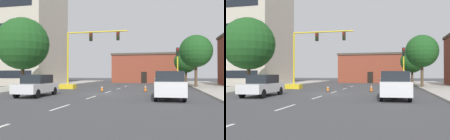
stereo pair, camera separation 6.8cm
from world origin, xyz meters
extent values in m
plane|color=#424244|center=(0.00, 0.00, 0.00)|extent=(160.00, 160.00, 0.00)
cube|color=#B2ADA3|center=(-12.01, 8.00, 0.07)|extent=(6.00, 56.00, 0.14)
cube|color=silver|center=(0.00, -8.50, 0.00)|extent=(0.16, 2.40, 0.01)
cube|color=silver|center=(0.00, -3.00, 0.00)|extent=(0.16, 2.40, 0.01)
cube|color=silver|center=(0.00, 2.50, 0.00)|extent=(0.16, 2.40, 0.01)
cube|color=silver|center=(0.00, 8.00, 0.00)|extent=(0.16, 2.40, 0.01)
cube|color=silver|center=(0.00, 13.50, 0.00)|extent=(0.16, 2.40, 0.01)
cube|color=beige|center=(-18.04, 15.08, 10.45)|extent=(12.22, 10.26, 20.90)
cube|color=black|center=(-18.04, 9.92, 1.74)|extent=(10.02, 0.06, 1.10)
cube|color=black|center=(-18.04, 9.92, 5.22)|extent=(10.02, 0.06, 1.10)
cube|color=black|center=(-18.04, 9.92, 8.71)|extent=(10.02, 0.06, 1.10)
cube|color=black|center=(-18.04, 9.92, 12.19)|extent=(10.02, 0.06, 1.10)
cube|color=brown|center=(1.54, 30.84, 2.78)|extent=(13.05, 9.38, 5.56)
cube|color=#4C4238|center=(1.54, 30.84, 5.76)|extent=(13.35, 9.68, 0.40)
cube|color=black|center=(1.54, 26.12, 1.10)|extent=(1.10, 0.06, 2.20)
cube|color=yellow|center=(-5.97, 6.40, 0.28)|extent=(1.80, 1.20, 0.55)
cylinder|color=yellow|center=(-5.97, 6.40, 3.65)|extent=(0.20, 0.20, 6.20)
cylinder|color=yellow|center=(-2.33, 6.40, 6.75)|extent=(7.29, 0.16, 0.16)
cube|color=black|center=(-3.06, 6.40, 6.18)|extent=(0.32, 0.36, 0.95)
sphere|color=red|center=(-3.06, 6.21, 6.45)|extent=(0.20, 0.20, 0.20)
sphere|color=#38280A|center=(-3.06, 6.21, 6.17)|extent=(0.20, 0.20, 0.20)
sphere|color=black|center=(-3.06, 6.21, 5.89)|extent=(0.20, 0.20, 0.20)
cube|color=black|center=(0.22, 6.40, 6.18)|extent=(0.32, 0.36, 0.95)
sphere|color=red|center=(0.22, 6.21, 6.45)|extent=(0.20, 0.20, 0.20)
sphere|color=#38280A|center=(0.22, 6.21, 6.17)|extent=(0.20, 0.20, 0.20)
sphere|color=black|center=(0.22, 6.21, 5.89)|extent=(0.20, 0.20, 0.20)
cylinder|color=yellow|center=(6.93, 7.61, 2.40)|extent=(0.14, 0.14, 4.80)
cube|color=black|center=(6.93, 7.61, 4.33)|extent=(0.32, 0.36, 0.95)
sphere|color=red|center=(6.93, 7.42, 4.60)|extent=(0.20, 0.20, 0.20)
sphere|color=#38280A|center=(6.93, 7.42, 4.32)|extent=(0.20, 0.20, 0.20)
sphere|color=black|center=(6.93, 7.42, 4.04)|extent=(0.20, 0.20, 0.20)
cylinder|color=#4C3823|center=(-9.72, 2.78, 1.49)|extent=(0.36, 0.36, 2.97)
sphere|color=#1E511E|center=(-9.72, 2.78, 5.12)|extent=(5.71, 5.71, 5.71)
cylinder|color=brown|center=(8.94, 20.62, 1.23)|extent=(0.36, 0.36, 2.45)
sphere|color=#1E511E|center=(8.94, 20.62, 3.90)|extent=(3.85, 3.85, 3.85)
cylinder|color=brown|center=(9.40, 11.55, 1.59)|extent=(0.36, 0.36, 3.17)
sphere|color=#1E511E|center=(9.40, 11.55, 4.73)|extent=(4.16, 4.16, 4.16)
cube|color=white|center=(5.73, -2.69, 0.81)|extent=(2.20, 5.47, 0.95)
cube|color=#1E2328|center=(5.77, -3.59, 1.64)|extent=(1.91, 1.87, 0.70)
cube|color=white|center=(5.69, -1.50, 1.37)|extent=(2.10, 2.88, 0.16)
cylinder|color=black|center=(6.70, -4.49, 0.34)|extent=(0.25, 0.69, 0.68)
cylinder|color=black|center=(4.90, -4.56, 0.34)|extent=(0.25, 0.69, 0.68)
cylinder|color=black|center=(6.56, -0.82, 0.34)|extent=(0.25, 0.69, 0.68)
cylinder|color=black|center=(4.76, -0.89, 0.34)|extent=(0.25, 0.69, 0.68)
cube|color=white|center=(-4.58, -3.10, 0.69)|extent=(2.06, 4.58, 0.70)
cube|color=#1E2328|center=(-4.58, -3.00, 1.39)|extent=(1.81, 2.38, 0.70)
cylinder|color=black|center=(-5.48, -1.61, 0.34)|extent=(0.25, 0.69, 0.68)
cylinder|color=black|center=(-3.83, -1.53, 0.34)|extent=(0.25, 0.69, 0.68)
cylinder|color=black|center=(-5.33, -4.66, 0.34)|extent=(0.25, 0.69, 0.68)
cylinder|color=black|center=(-3.68, -4.58, 0.34)|extent=(0.25, 0.69, 0.68)
cube|color=black|center=(-0.88, 3.34, 0.02)|extent=(0.36, 0.36, 0.04)
cone|color=orange|center=(-0.88, 3.34, 0.33)|extent=(0.28, 0.28, 0.57)
cylinder|color=white|center=(-0.88, 3.34, 0.40)|extent=(0.19, 0.19, 0.08)
cube|color=black|center=(3.56, 3.83, 0.02)|extent=(0.36, 0.36, 0.04)
cone|color=orange|center=(3.56, 3.83, 0.40)|extent=(0.28, 0.28, 0.72)
cylinder|color=white|center=(3.56, 3.83, 0.48)|extent=(0.19, 0.19, 0.08)
camera|label=1|loc=(5.46, -20.28, 1.80)|focal=37.83mm
camera|label=2|loc=(5.53, -20.27, 1.80)|focal=37.83mm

